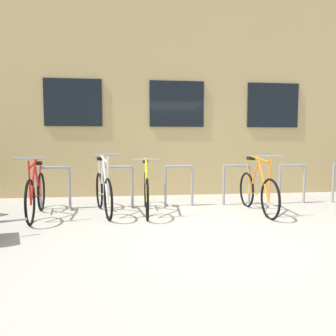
% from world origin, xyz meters
% --- Properties ---
extents(ground_plane, '(42.00, 42.00, 0.00)m').
position_xyz_m(ground_plane, '(0.00, 0.00, 0.00)').
color(ground_plane, '#B2ADA0').
extents(storefront_building, '(28.00, 7.37, 6.10)m').
position_xyz_m(storefront_building, '(0.00, 6.86, 3.05)').
color(storefront_building, tan).
rests_on(storefront_building, ground).
extents(bike_rack, '(6.59, 0.05, 0.83)m').
position_xyz_m(bike_rack, '(0.46, 1.90, 0.50)').
color(bike_rack, gray).
rests_on(bike_rack, ground).
extents(bicycle_orange, '(0.44, 1.75, 1.08)m').
position_xyz_m(bicycle_orange, '(1.22, 1.23, 0.39)').
color(bicycle_orange, black).
rests_on(bicycle_orange, ground).
extents(bicycle_yellow, '(0.44, 1.81, 1.03)m').
position_xyz_m(bicycle_yellow, '(-0.82, 1.45, 0.39)').
color(bicycle_yellow, black).
rests_on(bicycle_yellow, ground).
extents(bicycle_red, '(0.44, 1.80, 1.06)m').
position_xyz_m(bicycle_red, '(-2.72, 1.35, 0.39)').
color(bicycle_red, black).
rests_on(bicycle_red, ground).
extents(bicycle_white, '(0.56, 1.69, 1.11)m').
position_xyz_m(bicycle_white, '(-1.59, 1.45, 0.39)').
color(bicycle_white, black).
rests_on(bicycle_white, ground).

